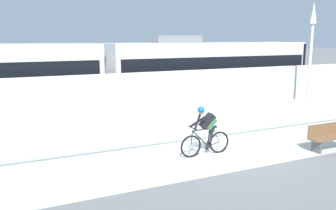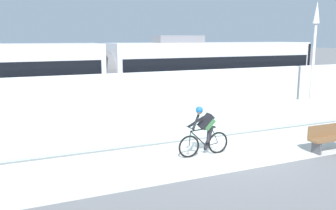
{
  "view_description": "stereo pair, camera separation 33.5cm",
  "coord_description": "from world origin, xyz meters",
  "px_view_note": "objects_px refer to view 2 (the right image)",
  "views": [
    {
      "loc": [
        -6.71,
        -9.37,
        3.7
      ],
      "look_at": [
        -1.17,
        2.35,
        1.25
      ],
      "focal_mm": 38.17,
      "sensor_mm": 36.0,
      "label": 1
    },
    {
      "loc": [
        -6.4,
        -9.51,
        3.7
      ],
      "look_at": [
        -1.17,
        2.35,
        1.25
      ],
      "focal_mm": 38.17,
      "sensor_mm": 36.0,
      "label": 2
    }
  ],
  "objects_px": {
    "cyclist_on_bike": "(204,132)",
    "lamp_post_antenna": "(314,47)",
    "bench": "(329,137)",
    "tram": "(105,77)"
  },
  "relations": [
    {
      "from": "bench",
      "to": "lamp_post_antenna",
      "type": "bearing_deg",
      "value": 53.03
    },
    {
      "from": "cyclist_on_bike",
      "to": "lamp_post_antenna",
      "type": "xyz_separation_m",
      "value": [
        6.58,
        2.15,
        2.51
      ]
    },
    {
      "from": "cyclist_on_bike",
      "to": "lamp_post_antenna",
      "type": "relative_size",
      "value": 0.34
    },
    {
      "from": "cyclist_on_bike",
      "to": "lamp_post_antenna",
      "type": "height_order",
      "value": "lamp_post_antenna"
    },
    {
      "from": "tram",
      "to": "lamp_post_antenna",
      "type": "distance_m",
      "value": 9.39
    },
    {
      "from": "cyclist_on_bike",
      "to": "bench",
      "type": "height_order",
      "value": "cyclist_on_bike"
    },
    {
      "from": "tram",
      "to": "bench",
      "type": "relative_size",
      "value": 14.1
    },
    {
      "from": "lamp_post_antenna",
      "to": "bench",
      "type": "relative_size",
      "value": 3.25
    },
    {
      "from": "cyclist_on_bike",
      "to": "bench",
      "type": "relative_size",
      "value": 1.11
    },
    {
      "from": "lamp_post_antenna",
      "to": "cyclist_on_bike",
      "type": "bearing_deg",
      "value": -161.89
    }
  ]
}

